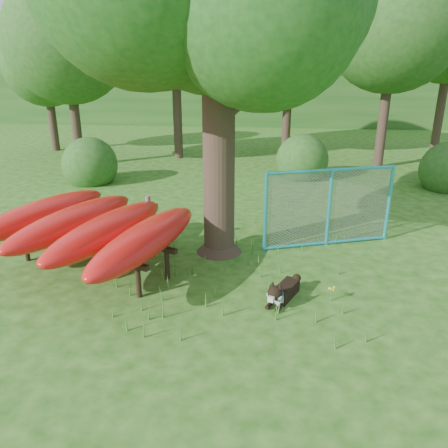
# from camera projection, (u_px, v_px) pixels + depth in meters

# --- Properties ---
(ground) EXTENTS (80.00, 80.00, 0.00)m
(ground) POSITION_uv_depth(u_px,v_px,m) (203.00, 307.00, 7.07)
(ground) COLOR #215210
(ground) RESTS_ON ground
(wooden_post) EXTENTS (0.31, 0.13, 1.15)m
(wooden_post) POSITION_uv_depth(u_px,v_px,m) (149.00, 221.00, 9.18)
(wooden_post) COLOR #66594C
(wooden_post) RESTS_ON ground
(kayak_rack) EXTENTS (4.15, 4.50, 1.16)m
(kayak_rack) POSITION_uv_depth(u_px,v_px,m) (90.00, 226.00, 8.07)
(kayak_rack) COLOR black
(kayak_rack) RESTS_ON ground
(husky_dog) EXTENTS (0.60, 0.97, 0.47)m
(husky_dog) POSITION_uv_depth(u_px,v_px,m) (282.00, 292.00, 7.18)
(husky_dog) COLOR black
(husky_dog) RESTS_ON ground
(fence_section) EXTENTS (2.76, 1.05, 2.83)m
(fence_section) POSITION_uv_depth(u_px,v_px,m) (329.00, 207.00, 9.22)
(fence_section) COLOR #29A5C1
(fence_section) RESTS_ON ground
(wildflower_clump) EXTENTS (0.12, 0.10, 0.26)m
(wildflower_clump) POSITION_uv_depth(u_px,v_px,m) (332.00, 290.00, 7.17)
(wildflower_clump) COLOR #417F29
(wildflower_clump) RESTS_ON ground
(bg_tree_a) EXTENTS (4.40, 4.40, 6.70)m
(bg_tree_a) POSITION_uv_depth(u_px,v_px,m) (67.00, 42.00, 15.58)
(bg_tree_a) COLOR #34251C
(bg_tree_a) RESTS_ON ground
(bg_tree_b) EXTENTS (5.20, 5.20, 8.22)m
(bg_tree_b) POSITION_uv_depth(u_px,v_px,m) (174.00, 12.00, 16.68)
(bg_tree_b) COLOR #34251C
(bg_tree_b) RESTS_ON ground
(bg_tree_c) EXTENTS (4.00, 4.00, 6.12)m
(bg_tree_c) POSITION_uv_depth(u_px,v_px,m) (290.00, 54.00, 17.64)
(bg_tree_c) COLOR #34251C
(bg_tree_c) RESTS_ON ground
(bg_tree_d) EXTENTS (4.80, 4.80, 7.50)m
(bg_tree_d) POSITION_uv_depth(u_px,v_px,m) (395.00, 22.00, 15.06)
(bg_tree_d) COLOR #34251C
(bg_tree_d) RESTS_ON ground
(bg_tree_f) EXTENTS (3.60, 3.60, 5.55)m
(bg_tree_f) POSITION_uv_depth(u_px,v_px,m) (45.00, 64.00, 18.91)
(bg_tree_f) COLOR #34251C
(bg_tree_f) RESTS_ON ground
(shrub_left) EXTENTS (1.80, 1.80, 1.80)m
(shrub_left) POSITION_uv_depth(u_px,v_px,m) (92.00, 182.00, 14.61)
(shrub_left) COLOR #21501A
(shrub_left) RESTS_ON ground
(shrub_right) EXTENTS (1.80, 1.80, 1.80)m
(shrub_right) POSITION_uv_depth(u_px,v_px,m) (446.00, 189.00, 13.82)
(shrub_right) COLOR #21501A
(shrub_right) RESTS_ON ground
(shrub_mid) EXTENTS (1.80, 1.80, 1.80)m
(shrub_mid) POSITION_uv_depth(u_px,v_px,m) (301.00, 177.00, 15.25)
(shrub_mid) COLOR #21501A
(shrub_mid) RESTS_ON ground
(wooded_hillside) EXTENTS (80.00, 12.00, 6.00)m
(wooded_hillside) POSITION_uv_depth(u_px,v_px,m) (263.00, 76.00, 32.19)
(wooded_hillside) COLOR #21501A
(wooded_hillside) RESTS_ON ground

